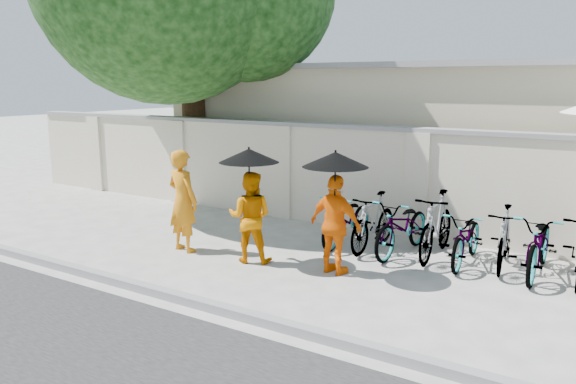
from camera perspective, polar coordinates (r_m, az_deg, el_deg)
The scene contains 16 objects.
ground at distance 9.32m, azimuth -5.58°, elevation -7.19°, with size 80.00×80.00×0.00m, color #BBB8AD.
kerb at distance 8.10m, azimuth -13.05°, elevation -9.86°, with size 40.00×0.16×0.12m, color gray.
compound_wall at distance 11.27m, azimuth 8.42°, elevation 1.21°, with size 20.00×0.30×2.00m, color beige.
building_behind at distance 14.45m, azimuth 18.29°, elevation 5.36°, with size 14.00×6.00×3.20m, color #BDB19A.
monk_left at distance 9.89m, azimuth -10.65°, elevation -0.89°, with size 0.65×0.43×1.79m, color orange.
monk_center at distance 9.18m, azimuth -3.87°, elevation -2.55°, with size 0.73×0.57×1.51m, color #D67100.
parasol_center at distance 8.90m, azimuth -3.99°, elevation 3.71°, with size 0.96×0.96×1.03m.
monk_right at distance 8.60m, azimuth 4.85°, elevation -3.35°, with size 0.91×0.38×1.55m, color #F46605.
parasol_right at distance 8.32m, azimuth 4.83°, elevation 3.31°, with size 0.99×0.99×1.03m.
bike_0 at distance 10.27m, azimuth 6.05°, elevation -2.75°, with size 0.62×1.78×0.93m, color #989898.
bike_1 at distance 9.98m, azimuth 8.67°, elevation -3.00°, with size 0.47×1.68×1.01m, color #989898.
bike_2 at distance 9.81m, azimuth 11.61°, elevation -3.44°, with size 0.65×1.87×0.98m, color #989898.
bike_3 at distance 9.73m, azimuth 14.84°, elevation -3.29°, with size 0.52×1.86×1.12m, color #989898.
bike_4 at distance 9.54m, azimuth 17.76°, elevation -4.43°, with size 0.60×1.71×0.90m, color #989898.
bike_5 at distance 9.54m, azimuth 21.10°, elevation -4.40°, with size 0.46×1.63×0.98m, color #989898.
bike_6 at distance 9.38m, azimuth 24.25°, elevation -4.84°, with size 0.66×1.90×1.00m, color #989898.
Camera 1 is at (5.44, -6.97, 2.93)m, focal length 35.00 mm.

